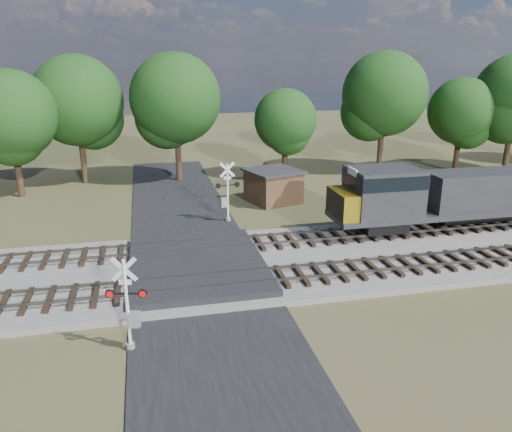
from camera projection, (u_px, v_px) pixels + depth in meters
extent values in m
plane|color=#3E4424|center=(198.00, 275.00, 26.23)|extent=(160.00, 160.00, 0.00)
cube|color=gray|center=(370.00, 253.00, 28.76)|extent=(140.00, 10.00, 0.30)
cube|color=black|center=(198.00, 274.00, 26.22)|extent=(7.00, 60.00, 0.08)
cube|color=#262628|center=(197.00, 266.00, 26.60)|extent=(7.00, 9.00, 0.62)
cube|color=black|center=(243.00, 280.00, 24.67)|extent=(44.00, 2.60, 0.18)
cube|color=#58544B|center=(398.00, 268.00, 25.65)|extent=(140.00, 0.08, 0.15)
cube|color=#58544B|center=(385.00, 258.00, 26.98)|extent=(140.00, 0.08, 0.15)
cube|color=black|center=(226.00, 245.00, 29.32)|extent=(44.00, 2.60, 0.18)
cube|color=#58544B|center=(358.00, 236.00, 30.29)|extent=(140.00, 0.08, 0.15)
cube|color=#58544B|center=(349.00, 229.00, 31.63)|extent=(140.00, 0.08, 0.15)
cylinder|color=silver|center=(127.00, 306.00, 18.92)|extent=(0.13, 0.13, 3.79)
cylinder|color=#95989B|center=(131.00, 346.00, 19.45)|extent=(0.34, 0.34, 0.28)
cube|color=silver|center=(124.00, 269.00, 18.46)|extent=(0.98, 0.24, 0.99)
cube|color=silver|center=(124.00, 269.00, 18.46)|extent=(0.98, 0.24, 0.99)
cube|color=silver|center=(125.00, 282.00, 18.62)|extent=(0.47, 0.12, 0.21)
cube|color=black|center=(126.00, 294.00, 18.76)|extent=(1.50, 0.37, 0.06)
cylinder|color=red|center=(110.00, 294.00, 18.75)|extent=(0.35, 0.16, 0.34)
cylinder|color=red|center=(143.00, 294.00, 18.77)|extent=(0.35, 0.16, 0.34)
cube|color=#95989B|center=(135.00, 319.00, 19.10)|extent=(0.48, 0.37, 0.62)
cylinder|color=silver|center=(228.00, 193.00, 34.12)|extent=(0.14, 0.14, 4.12)
cylinder|color=#95989B|center=(228.00, 220.00, 34.70)|extent=(0.37, 0.37, 0.31)
cube|color=silver|center=(227.00, 170.00, 33.63)|extent=(1.08, 0.15, 1.08)
cube|color=silver|center=(227.00, 170.00, 33.63)|extent=(1.08, 0.15, 1.08)
cube|color=silver|center=(227.00, 178.00, 33.80)|extent=(0.51, 0.08, 0.23)
cube|color=black|center=(228.00, 185.00, 33.95)|extent=(1.64, 0.22, 0.06)
cylinder|color=red|center=(237.00, 184.00, 34.15)|extent=(0.38, 0.14, 0.37)
cylinder|color=red|center=(218.00, 186.00, 33.75)|extent=(0.38, 0.14, 0.37)
cube|color=#95989B|center=(224.00, 202.00, 34.23)|extent=(0.49, 0.35, 0.67)
cube|color=#47291E|center=(273.00, 187.00, 39.23)|extent=(4.36, 4.36, 2.42)
cube|color=#2A2A2C|center=(273.00, 171.00, 38.84)|extent=(4.80, 4.80, 0.17)
cylinder|color=black|center=(18.00, 166.00, 40.39)|extent=(0.56, 0.56, 5.11)
sphere|color=#183E13|center=(10.00, 115.00, 39.16)|extent=(7.15, 7.15, 7.15)
cylinder|color=black|center=(83.00, 152.00, 44.84)|extent=(0.56, 0.56, 5.65)
sphere|color=#183E13|center=(77.00, 101.00, 43.47)|extent=(7.91, 7.91, 7.91)
cylinder|color=black|center=(178.00, 150.00, 45.62)|extent=(0.56, 0.56, 5.76)
sphere|color=#183E13|center=(176.00, 98.00, 44.23)|extent=(8.06, 8.06, 8.06)
cylinder|color=black|center=(285.00, 155.00, 47.36)|extent=(0.56, 0.56, 4.16)
sphere|color=#183E13|center=(285.00, 120.00, 46.35)|extent=(5.82, 5.82, 5.82)
cylinder|color=black|center=(381.00, 142.00, 49.58)|extent=(0.56, 0.56, 5.84)
sphere|color=#183E13|center=(384.00, 94.00, 48.17)|extent=(8.18, 8.18, 8.18)
cylinder|color=black|center=(457.00, 149.00, 49.51)|extent=(0.56, 0.56, 4.60)
sphere|color=#183E13|center=(462.00, 111.00, 48.40)|extent=(6.44, 6.44, 6.44)
cylinder|color=black|center=(508.00, 143.00, 49.38)|extent=(0.56, 0.56, 5.70)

